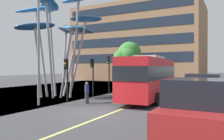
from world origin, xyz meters
TOP-DOWN VIEW (x-y plane):
  - ground at (-0.74, 0.00)m, footprint 120.00×240.00m
  - red_bus at (1.34, 6.88)m, footprint 3.15×10.19m
  - leaf_sculpture at (-6.75, 4.61)m, footprint 8.90×9.34m
  - traffic_light_kerb_near at (-3.92, 2.40)m, footprint 0.28×0.42m
  - traffic_light_kerb_far at (-4.28, 6.64)m, footprint 0.28×0.42m
  - traffic_light_island_mid at (-4.22, 9.71)m, footprint 0.28×0.42m
  - traffic_light_opposite at (-4.12, 17.11)m, footprint 0.28×0.42m
  - car_parked_near at (6.43, -3.76)m, footprint 2.07×3.93m
  - car_parked_mid at (5.98, 2.80)m, footprint 2.07×4.38m
  - street_lamp at (-4.45, 0.44)m, footprint 1.85×0.44m
  - tree_pavement_near at (-7.92, 22.68)m, footprint 4.45×5.35m
  - pedestrian at (-2.21, 2.70)m, footprint 0.34×0.34m
  - backdrop_building at (-10.65, 35.47)m, footprint 26.57×15.83m

SIDE VIEW (x-z plane):
  - ground at x=-0.74m, z-range -0.10..0.00m
  - pedestrian at x=-2.21m, z-range 0.00..1.64m
  - car_parked_near at x=6.43m, z-range -0.08..2.27m
  - car_parked_mid at x=5.98m, z-range -0.08..2.28m
  - red_bus at x=1.34m, z-range 0.17..3.85m
  - traffic_light_kerb_near at x=-3.92m, z-range 0.77..4.17m
  - traffic_light_kerb_far at x=-4.28m, z-range 0.80..4.34m
  - traffic_light_opposite at x=-4.12m, z-range 0.81..4.42m
  - traffic_light_island_mid at x=-4.22m, z-range 0.87..4.81m
  - tree_pavement_near at x=-7.92m, z-range 0.84..7.92m
  - street_lamp at x=-4.45m, z-range 1.10..9.27m
  - leaf_sculpture at x=-6.75m, z-range 2.29..11.53m
  - backdrop_building at x=-10.65m, z-range 0.00..15.69m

